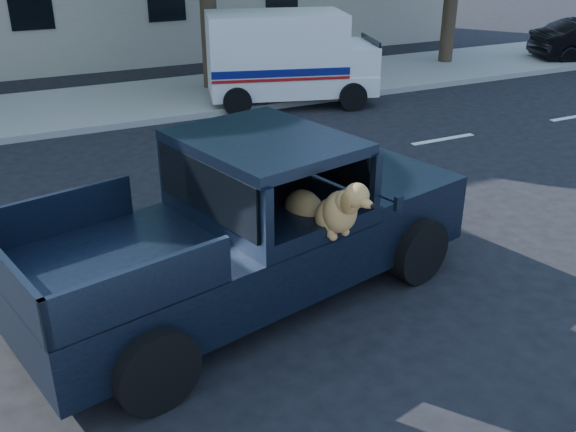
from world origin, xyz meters
The scene contains 5 objects.
ground centered at (0.00, 0.00, 0.00)m, with size 120.00×120.00×0.00m, color black.
far_sidewalk centered at (0.00, 9.20, 0.07)m, with size 60.00×4.00×0.15m, color gray.
lane_stripes centered at (2.00, 3.40, 0.01)m, with size 21.60×0.14×0.01m, color silver, non-canonical shape.
pickup_truck centered at (1.70, -0.59, 0.68)m, with size 5.97×3.49×2.01m.
mail_truck centered at (6.31, 7.60, 0.99)m, with size 4.50×3.05×2.26m.
Camera 1 is at (-0.84, -6.99, 4.28)m, focal length 40.00 mm.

